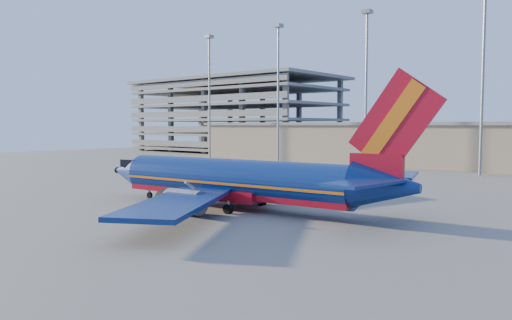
% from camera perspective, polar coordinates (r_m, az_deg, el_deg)
% --- Properties ---
extents(ground, '(220.00, 220.00, 0.00)m').
position_cam_1_polar(ground, '(53.46, -5.76, -4.53)').
color(ground, slate).
rests_on(ground, ground).
extents(terminal_building, '(122.00, 16.00, 8.50)m').
position_cam_1_polar(terminal_building, '(99.18, 23.32, 1.60)').
color(terminal_building, gray).
rests_on(terminal_building, ground).
extents(parking_garage, '(62.00, 32.00, 21.40)m').
position_cam_1_polar(parking_garage, '(149.35, -2.36, 5.46)').
color(parking_garage, slate).
rests_on(parking_garage, ground).
extents(light_mast_row, '(101.60, 1.60, 28.65)m').
position_cam_1_polar(light_mast_row, '(89.87, 18.28, 9.96)').
color(light_mast_row, gray).
rests_on(light_mast_row, ground).
extents(aircraft_main, '(36.23, 34.74, 12.27)m').
position_cam_1_polar(aircraft_main, '(47.08, -1.83, -2.45)').
color(aircraft_main, navy).
rests_on(aircraft_main, ground).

